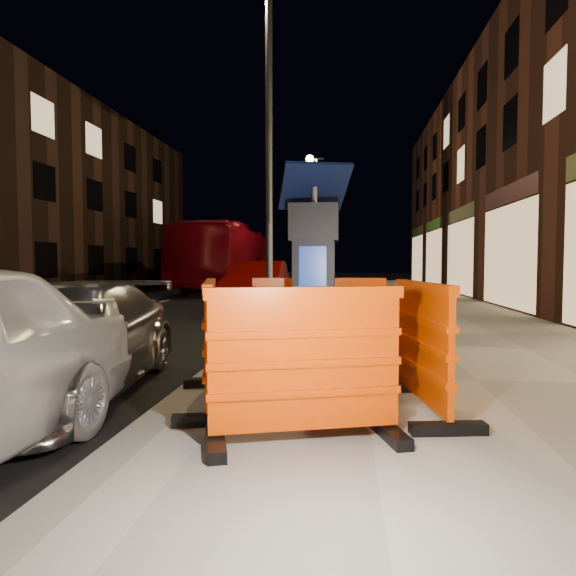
# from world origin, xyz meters

# --- Properties ---
(ground_plane) EXTENTS (120.00, 120.00, 0.00)m
(ground_plane) POSITION_xyz_m (0.00, 0.00, 0.00)
(ground_plane) COLOR black
(ground_plane) RESTS_ON ground
(sidewalk) EXTENTS (6.00, 60.00, 0.15)m
(sidewalk) POSITION_xyz_m (3.00, 0.00, 0.07)
(sidewalk) COLOR gray
(sidewalk) RESTS_ON ground
(kerb) EXTENTS (0.30, 60.00, 0.15)m
(kerb) POSITION_xyz_m (0.00, 0.00, 0.07)
(kerb) COLOR slate
(kerb) RESTS_ON ground
(parking_kiosk) EXTENTS (0.75, 0.75, 2.02)m
(parking_kiosk) POSITION_xyz_m (1.28, -1.22, 1.16)
(parking_kiosk) COLOR black
(parking_kiosk) RESTS_ON sidewalk
(barrier_front) EXTENTS (1.56, 0.99, 1.13)m
(barrier_front) POSITION_xyz_m (1.28, -2.17, 0.71)
(barrier_front) COLOR #ED4000
(barrier_front) RESTS_ON sidewalk
(barrier_back) EXTENTS (1.52, 0.81, 1.13)m
(barrier_back) POSITION_xyz_m (1.28, -0.27, 0.71)
(barrier_back) COLOR #ED4000
(barrier_back) RESTS_ON sidewalk
(barrier_kerbside) EXTENTS (0.92, 1.55, 1.13)m
(barrier_kerbside) POSITION_xyz_m (0.33, -1.22, 0.71)
(barrier_kerbside) COLOR #ED4000
(barrier_kerbside) RESTS_ON sidewalk
(barrier_bldgside) EXTENTS (0.83, 1.53, 1.13)m
(barrier_bldgside) POSITION_xyz_m (2.23, -1.22, 0.71)
(barrier_bldgside) COLOR #ED4000
(barrier_bldgside) RESTS_ON sidewalk
(car_silver) EXTENTS (2.15, 4.37, 1.22)m
(car_silver) POSITION_xyz_m (-1.49, -0.58, 0.00)
(car_silver) COLOR #A1A1A6
(car_silver) RESTS_ON ground
(car_red) EXTENTS (1.68, 4.50, 1.47)m
(car_red) POSITION_xyz_m (-1.08, 9.46, 0.00)
(car_red) COLOR maroon
(car_red) RESTS_ON ground
(bus_doubledecker) EXTENTS (3.02, 11.96, 3.32)m
(bus_doubledecker) POSITION_xyz_m (-4.65, 20.38, 0.00)
(bus_doubledecker) COLOR maroon
(bus_doubledecker) RESTS_ON ground
(street_lamp_mid) EXTENTS (0.12, 0.12, 6.00)m
(street_lamp_mid) POSITION_xyz_m (0.25, 3.00, 3.15)
(street_lamp_mid) COLOR #3F3F44
(street_lamp_mid) RESTS_ON sidewalk
(street_lamp_far) EXTENTS (0.12, 0.12, 6.00)m
(street_lamp_far) POSITION_xyz_m (0.25, 18.00, 3.15)
(street_lamp_far) COLOR #3F3F44
(street_lamp_far) RESTS_ON sidewalk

